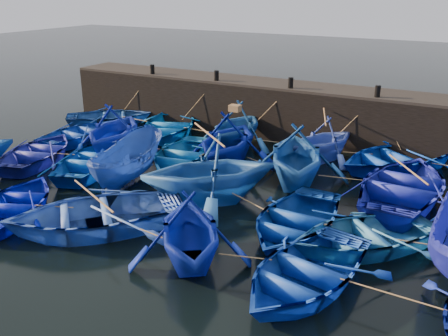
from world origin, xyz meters
The scene contains 31 objects.
ground centered at (0.00, 0.00, 0.00)m, with size 120.00×120.00×0.00m, color black.
quay_wall centered at (0.00, 10.50, 1.25)m, with size 26.00×2.50×2.50m, color black.
quay_top centered at (0.00, 10.50, 2.56)m, with size 26.00×2.50×0.12m, color black.
bollard_0 centered at (-8.00, 9.60, 2.87)m, with size 0.24×0.24×0.50m, color black.
bollard_1 centered at (-4.00, 9.60, 2.87)m, with size 0.24×0.24×0.50m, color black.
bollard_2 centered at (0.00, 9.60, 2.87)m, with size 0.24×0.24×0.50m, color black.
bollard_3 centered at (4.00, 9.60, 2.87)m, with size 0.24×0.24×0.50m, color black.
boat_0 centered at (-9.65, 7.78, 0.47)m, with size 3.22×4.50×0.93m, color navy.
boat_1 centered at (-5.62, 7.61, 0.54)m, with size 3.72×5.21×1.08m, color #0756B2.
boat_2 centered at (-1.75, 7.51, 1.10)m, with size 3.60×4.18×2.20m, color #164C8B.
boat_3 centered at (2.34, 7.71, 0.97)m, with size 3.18×3.69×1.94m, color blue.
boat_4 centered at (5.31, 8.02, 0.56)m, with size 3.83×5.36×1.11m, color #0330A2.
boat_6 centered at (-8.80, 4.67, 0.45)m, with size 3.09×4.32×0.90m, color #0F38A7.
boat_7 centered at (-6.05, 4.05, 1.18)m, with size 3.87×4.48×2.36m, color #0C21A0.
boat_8 centered at (-2.65, 4.28, 0.48)m, with size 3.30×4.61×0.96m, color blue.
boat_9 centered at (-0.86, 5.10, 1.21)m, with size 3.95×4.58×2.41m, color #021384.
boat_10 centered at (2.33, 4.59, 1.24)m, with size 4.08×4.73×2.49m, color #164E9D.
boat_11 centered at (6.26, 4.98, 0.60)m, with size 4.15×5.80×1.20m, color #111B95.
boat_13 centered at (-8.19, 1.63, 0.48)m, with size 3.30×4.61×0.96m, color navy.
boat_14 centered at (-5.49, 1.93, 0.47)m, with size 3.25×4.54×0.94m, color #0746C3.
boat_15 centered at (-3.28, 1.58, 0.89)m, with size 1.72×4.58×1.77m, color navy.
boat_16 centered at (0.33, 1.55, 1.24)m, with size 4.05×4.70×2.47m, color #1D54A3.
boat_17 centered at (3.80, 0.81, 0.49)m, with size 3.37×4.72×0.98m, color navy.
boat_18 centered at (5.84, 0.89, 0.47)m, with size 3.25×4.54×0.94m, color #246AAE.
boat_21 centered at (-4.74, -2.40, 0.44)m, with size 3.01×4.21×0.87m, color #000D9D.
boat_22 centered at (-1.72, -1.93, 0.57)m, with size 3.92×5.48×1.14m, color blue.
boat_23 centered at (1.94, -2.19, 1.03)m, with size 3.36×3.90×2.05m, color #091E9D.
boat_24 centered at (5.09, -1.78, 0.49)m, with size 3.38×4.72×0.98m, color #0E39B9.
wooden_crate centered at (-0.56, 5.10, 2.54)m, with size 0.44×0.36×0.26m, color brown.
mooring_ropes centered at (-0.08, 4.99, 0.88)m, with size 18.94×11.94×2.10m.
loose_oars centered at (1.80, 3.08, 1.72)m, with size 10.23×11.72×1.40m.
Camera 1 is at (8.56, -12.16, 7.23)m, focal length 40.00 mm.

